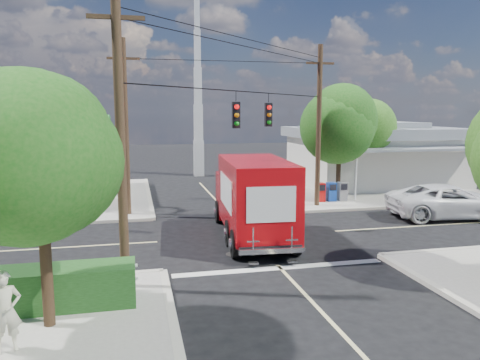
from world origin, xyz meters
name	(u,v)px	position (x,y,z in m)	size (l,w,h in m)	color
ground	(250,236)	(0.00, 0.00, 0.00)	(120.00, 120.00, 0.00)	black
sidewalk_ne	(361,187)	(10.88, 10.88, 0.07)	(14.12, 14.12, 0.14)	gray
sidewalk_nw	(34,200)	(-10.88, 10.88, 0.07)	(14.12, 14.12, 0.14)	gray
road_markings	(259,245)	(0.00, -1.47, 0.01)	(32.00, 32.00, 0.01)	beige
building_ne	(376,154)	(12.50, 11.97, 2.32)	(11.80, 10.20, 4.50)	silver
building_nw	(18,162)	(-12.00, 12.46, 2.22)	(10.80, 10.20, 4.30)	beige
radio_tower	(198,109)	(0.50, 20.00, 5.64)	(0.80, 0.80, 17.00)	silver
tree_sw_front	(40,157)	(-6.99, -7.54, 4.33)	(3.88, 3.78, 6.03)	#422D1C
tree_ne_front	(340,122)	(7.21, 6.76, 4.77)	(4.21, 4.14, 6.66)	#422D1C
tree_ne_back	(362,130)	(9.81, 8.96, 4.19)	(3.77, 3.66, 5.82)	#422D1C
palm_nw_front	(82,118)	(-7.50, 7.50, 5.04)	(3.01, 3.08, 5.59)	#422D1C
palm_nw_back	(48,125)	(-9.50, 9.00, 4.67)	(3.01, 3.08, 5.19)	#422D1C
utility_poles	(207,128)	(-1.58, 1.60, 4.67)	(12.00, 10.68, 9.00)	#473321
picket_fence	(30,280)	(-7.80, -5.60, 0.68)	(5.94, 0.06, 1.00)	silver
hedge_sw	(16,291)	(-8.00, -6.40, 0.69)	(6.20, 1.20, 1.10)	#183F14
vending_boxes	(331,192)	(6.50, 6.20, 0.69)	(1.90, 0.50, 1.10)	#BA0F0E
delivery_truck	(253,198)	(0.05, -0.23, 1.75)	(3.05, 8.11, 3.44)	black
parked_car	(450,201)	(10.81, 1.25, 0.86)	(2.85, 6.17, 1.72)	silver
pedestrian	(5,311)	(-7.68, -8.64, 1.05)	(0.67, 0.44, 1.83)	beige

